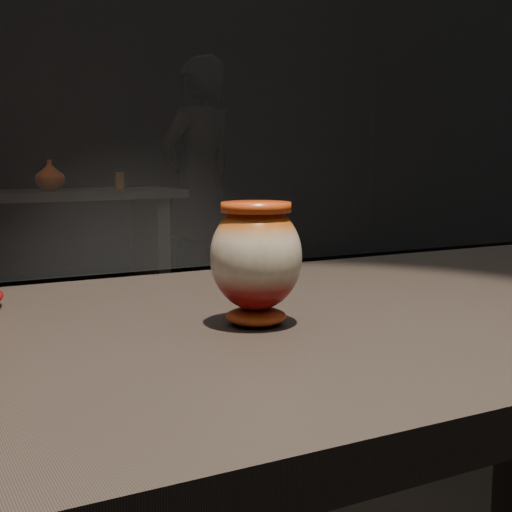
{
  "coord_description": "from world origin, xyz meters",
  "views": [
    {
      "loc": [
        -0.47,
        -0.82,
        1.12
      ],
      "look_at": [
        -0.05,
        -0.03,
        0.99
      ],
      "focal_mm": 50.0,
      "sensor_mm": 36.0,
      "label": 1
    }
  ],
  "objects_px": {
    "back_shelf": "(17,235)",
    "visitor": "(199,184)",
    "display_plinth": "(275,503)",
    "main_vase": "(256,258)"
  },
  "relations": [
    {
      "from": "visitor",
      "to": "main_vase",
      "type": "bearing_deg",
      "value": 48.58
    },
    {
      "from": "display_plinth",
      "to": "visitor",
      "type": "xyz_separation_m",
      "value": [
        1.63,
        3.96,
        0.28
      ]
    },
    {
      "from": "back_shelf",
      "to": "visitor",
      "type": "relative_size",
      "value": 1.1
    },
    {
      "from": "display_plinth",
      "to": "main_vase",
      "type": "bearing_deg",
      "value": -147.03
    },
    {
      "from": "main_vase",
      "to": "back_shelf",
      "type": "distance_m",
      "value": 3.68
    },
    {
      "from": "main_vase",
      "to": "visitor",
      "type": "relative_size",
      "value": 0.09
    },
    {
      "from": "display_plinth",
      "to": "back_shelf",
      "type": "relative_size",
      "value": 1.0
    },
    {
      "from": "display_plinth",
      "to": "back_shelf",
      "type": "height_order",
      "value": "same"
    },
    {
      "from": "display_plinth",
      "to": "back_shelf",
      "type": "bearing_deg",
      "value": 85.62
    },
    {
      "from": "main_vase",
      "to": "visitor",
      "type": "bearing_deg",
      "value": 67.25
    }
  ]
}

